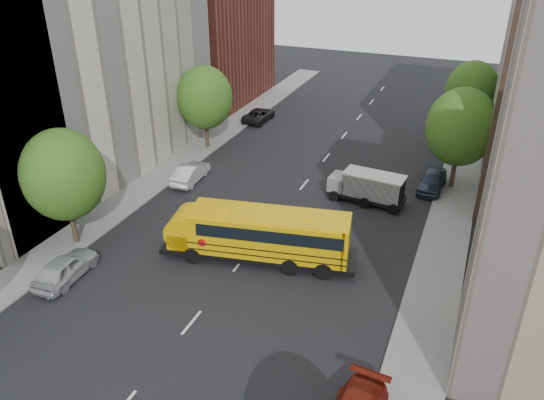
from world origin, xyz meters
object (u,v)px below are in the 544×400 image
Objects in this scene: school_bus at (257,233)px; parked_car_0 at (65,268)px; street_tree_1 at (63,175)px; parked_car_4 at (432,181)px; street_tree_4 at (461,127)px; parked_car_1 at (190,173)px; parked_car_2 at (259,115)px; safari_truck at (368,187)px; parked_car_5 at (449,129)px; street_tree_2 at (205,98)px; street_tree_5 at (472,91)px.

parked_car_0 is at bearing -157.78° from school_bus.
parked_car_4 is at bearing 39.56° from street_tree_1.
parked_car_1 is (-19.80, -6.90, -4.33)m from street_tree_4.
street_tree_4 reaches higher than parked_car_2.
parked_car_5 is (4.26, 16.55, -0.48)m from safari_truck.
parked_car_5 reaches higher than parked_car_1.
parked_car_4 reaches higher than parked_car_1.
street_tree_4 is 1.41× the size of safari_truck.
safari_truck is (16.34, 12.99, -3.69)m from street_tree_1.
parked_car_4 is at bearing 48.69° from safari_truck.
parked_car_2 is at bearing 80.96° from street_tree_2.
street_tree_5 is 29.17m from school_bus.
street_tree_4 is at bearing -136.83° from parked_car_0.
street_tree_5 is at bearing -141.20° from parked_car_1.
safari_truck is (4.57, 10.16, -0.64)m from school_bus.
street_tree_2 is 23.95m from parked_car_5.
school_bus is at bearing -106.80° from parked_car_5.
street_tree_5 is 1.58× the size of parked_car_5.
parked_car_0 is at bearing 85.13° from parked_car_1.
street_tree_1 is 1.75× the size of parked_car_1.
parked_car_4 is at bearing -2.73° from street_tree_2.
safari_truck is 1.27× the size of parked_car_0.
parked_car_1 is (2.20, -6.90, -4.08)m from street_tree_2.
parked_car_0 is 37.71m from parked_car_5.
parked_car_1 is at bearing -160.78° from street_tree_4.
street_tree_1 is 12.49m from school_bus.
parked_car_5 is at bearing 96.92° from street_tree_4.
parked_car_5 is at bearing -139.81° from parked_car_1.
street_tree_1 is 1.05× the size of street_tree_5.
street_tree_4 is at bearing 45.33° from school_bus.
safari_truck is at bearing 55.09° from school_bus.
parked_car_5 is (8.82, 26.71, -1.12)m from school_bus.
street_tree_2 is at bearing -149.28° from parked_car_5.
street_tree_1 is at bearing -126.25° from street_tree_5.
parked_car_1 is 1.02× the size of parked_car_4.
safari_truck is 17.09m from parked_car_5.
parked_car_4 is at bearing -136.08° from parked_car_0.
street_tree_2 is 1.74× the size of parked_car_4.
street_tree_4 is 1.80× the size of parked_car_1.
parked_car_1 is (0.00, 14.48, -0.03)m from parked_car_0.
school_bus is (11.78, -15.18, -2.92)m from street_tree_2.
street_tree_2 reaches higher than school_bus.
street_tree_4 reaches higher than street_tree_5.
street_tree_1 is at bearing 88.23° from parked_car_2.
street_tree_1 is at bearing 73.92° from parked_car_1.
street_tree_4 is 12.39m from parked_car_5.
school_bus is 2.61× the size of parked_car_5.
parked_car_5 is (0.00, 12.52, 0.03)m from parked_car_4.
safari_truck is 20.36m from parked_car_2.
street_tree_1 is 0.98× the size of street_tree_4.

